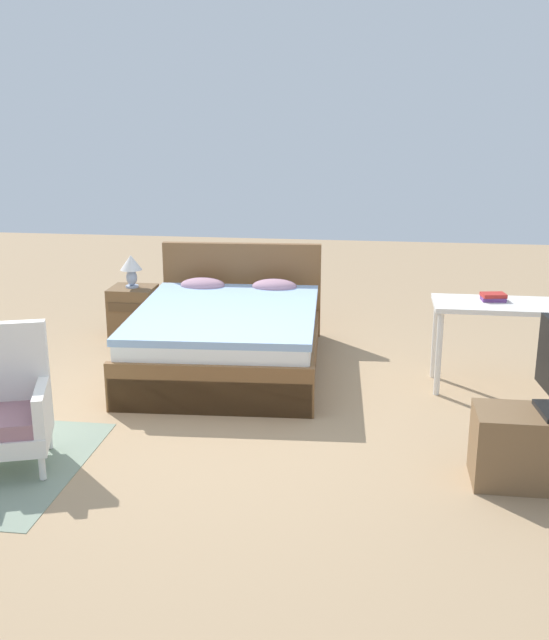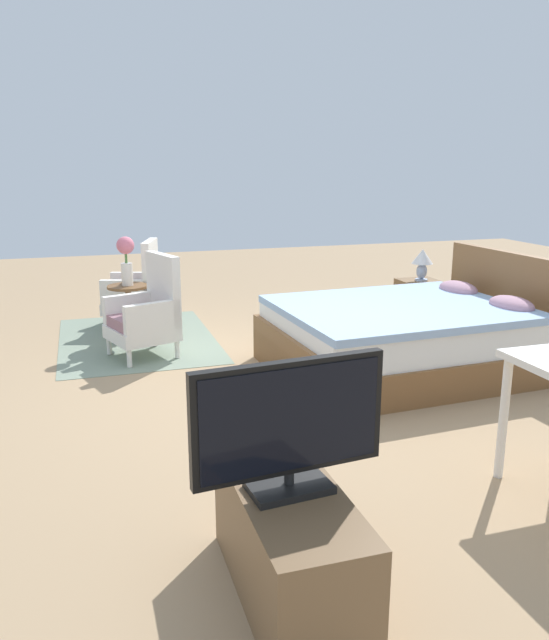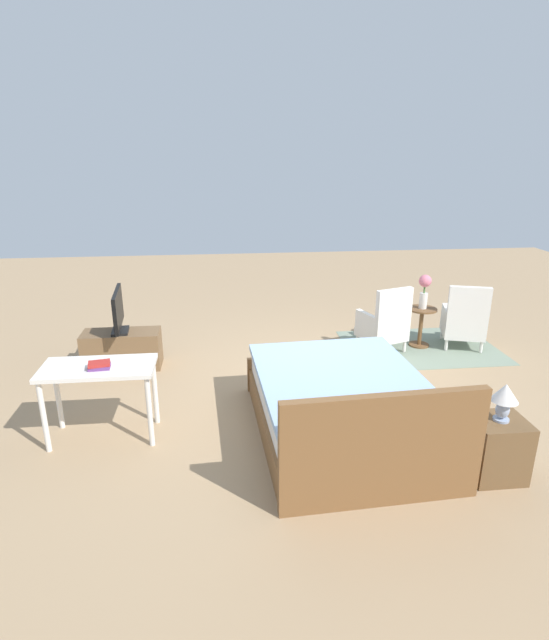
# 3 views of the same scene
# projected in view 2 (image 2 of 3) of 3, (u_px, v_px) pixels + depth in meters

# --- Properties ---
(ground_plane) EXTENTS (16.00, 16.00, 0.00)m
(ground_plane) POSITION_uv_depth(u_px,v_px,m) (287.00, 391.00, 4.84)
(ground_plane) COLOR #A38460
(floor_rug) EXTENTS (2.10, 1.50, 0.01)m
(floor_rug) POSITION_uv_depth(u_px,v_px,m) (137.00, 339.00, 6.25)
(floor_rug) COLOR gray
(floor_rug) RESTS_ON ground_plane
(bed) EXTENTS (1.73, 2.27, 0.96)m
(bed) POSITION_uv_depth(u_px,v_px,m) (411.00, 336.00, 5.28)
(bed) COLOR brown
(bed) RESTS_ON ground_plane
(armchair_by_window_left) EXTENTS (0.67, 0.67, 0.92)m
(armchair_by_window_left) POSITION_uv_depth(u_px,v_px,m) (136.00, 291.00, 6.70)
(armchair_by_window_left) COLOR white
(armchair_by_window_left) RESTS_ON floor_rug
(armchair_by_window_right) EXTENTS (0.68, 0.68, 0.92)m
(armchair_by_window_right) POSITION_uv_depth(u_px,v_px,m) (147.00, 315.00, 5.65)
(armchair_by_window_right) COLOR white
(armchair_by_window_right) RESTS_ON floor_rug
(side_table) EXTENTS (0.40, 0.40, 0.56)m
(side_table) POSITION_uv_depth(u_px,v_px,m) (129.00, 306.00, 6.15)
(side_table) COLOR brown
(side_table) RESTS_ON ground_plane
(flower_vase) EXTENTS (0.17, 0.17, 0.48)m
(flower_vase) POSITION_uv_depth(u_px,v_px,m) (126.00, 256.00, 6.02)
(flower_vase) COLOR silver
(flower_vase) RESTS_ON side_table
(nightstand) EXTENTS (0.44, 0.41, 0.53)m
(nightstand) POSITION_uv_depth(u_px,v_px,m) (420.00, 306.00, 6.55)
(nightstand) COLOR brown
(nightstand) RESTS_ON ground_plane
(table_lamp) EXTENTS (0.22, 0.22, 0.33)m
(table_lamp) POSITION_uv_depth(u_px,v_px,m) (422.00, 260.00, 6.43)
(table_lamp) COLOR #9EADC6
(table_lamp) RESTS_ON nightstand
(tv_stand) EXTENTS (0.96, 0.40, 0.48)m
(tv_stand) POSITION_uv_depth(u_px,v_px,m) (289.00, 543.00, 2.51)
(tv_stand) COLOR brown
(tv_stand) RESTS_ON ground_plane
(tv_flatscreen) EXTENTS (0.23, 0.79, 0.54)m
(tv_flatscreen) POSITION_uv_depth(u_px,v_px,m) (290.00, 425.00, 2.38)
(tv_flatscreen) COLOR black
(tv_flatscreen) RESTS_ON tv_stand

